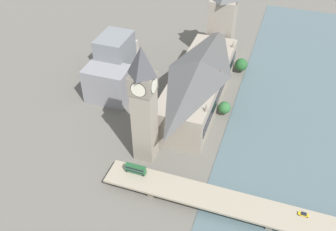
% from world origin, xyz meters
% --- Properties ---
extents(ground_plane, '(600.00, 600.00, 0.00)m').
position_xyz_m(ground_plane, '(0.00, 0.00, 0.00)').
color(ground_plane, '#605E56').
extents(river_water, '(66.56, 360.00, 0.30)m').
position_xyz_m(river_water, '(-39.28, 0.00, 0.15)').
color(river_water, '#4C6066').
rests_on(river_water, ground_plane).
extents(parliament_hall, '(29.72, 97.85, 30.22)m').
position_xyz_m(parliament_hall, '(17.63, -8.00, 15.00)').
color(parliament_hall, gray).
rests_on(parliament_hall, ground_plane).
extents(clock_tower, '(11.95, 11.95, 68.06)m').
position_xyz_m(clock_tower, '(31.30, 50.30, 36.50)').
color(clock_tower, gray).
rests_on(clock_tower, ground_plane).
extents(victoria_tower, '(18.18, 18.18, 57.84)m').
position_xyz_m(victoria_tower, '(17.69, -70.01, 26.92)').
color(victoria_tower, gray).
rests_on(victoria_tower, ground_plane).
extents(road_bridge, '(165.13, 15.04, 4.98)m').
position_xyz_m(road_bridge, '(-39.28, 71.20, 4.06)').
color(road_bridge, gray).
rests_on(road_bridge, ground_plane).
extents(double_decker_bus_mid, '(10.99, 2.62, 4.95)m').
position_xyz_m(double_decker_bus_mid, '(29.84, 68.42, 7.70)').
color(double_decker_bus_mid, '#235B33').
rests_on(double_decker_bus_mid, road_bridge).
extents(car_northbound_lead, '(4.68, 1.91, 1.28)m').
position_xyz_m(car_northbound_lead, '(-53.07, 67.52, 5.62)').
color(car_northbound_lead, gold).
rests_on(car_northbound_lead, road_bridge).
extents(city_block_west, '(19.30, 25.30, 35.89)m').
position_xyz_m(city_block_west, '(76.38, -9.79, 17.95)').
color(city_block_west, slate).
rests_on(city_block_west, ground_plane).
extents(city_block_center, '(28.11, 19.18, 23.48)m').
position_xyz_m(city_block_center, '(73.69, 9.23, 11.74)').
color(city_block_center, gray).
rests_on(city_block_center, ground_plane).
extents(city_block_east, '(29.14, 16.54, 18.14)m').
position_xyz_m(city_block_east, '(87.92, -32.98, 9.07)').
color(city_block_east, '#A39E93').
rests_on(city_block_east, ground_plane).
extents(tree_embankment_near, '(7.71, 7.71, 9.42)m').
position_xyz_m(tree_embankment_near, '(-1.80, 1.22, 5.56)').
color(tree_embankment_near, brown).
rests_on(tree_embankment_near, ground_plane).
extents(tree_embankment_mid, '(9.14, 9.14, 11.03)m').
position_xyz_m(tree_embankment_mid, '(-2.66, -51.06, 6.45)').
color(tree_embankment_mid, brown).
rests_on(tree_embankment_mid, ground_plane).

